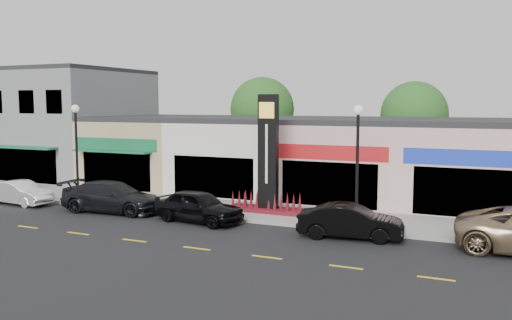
% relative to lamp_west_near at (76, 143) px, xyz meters
% --- Properties ---
extents(ground, '(120.00, 120.00, 0.00)m').
position_rel_lamp_west_near_xyz_m(ground, '(8.00, -2.50, -3.48)').
color(ground, black).
rests_on(ground, ground).
extents(sidewalk, '(52.00, 4.30, 0.15)m').
position_rel_lamp_west_near_xyz_m(sidewalk, '(8.00, 1.85, -3.40)').
color(sidewalk, gray).
rests_on(sidewalk, ground).
extents(curb, '(52.00, 0.20, 0.15)m').
position_rel_lamp_west_near_xyz_m(curb, '(8.00, -0.40, -3.40)').
color(curb, gray).
rests_on(curb, ground).
extents(building_grey_2story, '(12.00, 10.95, 8.30)m').
position_rel_lamp_west_near_xyz_m(building_grey_2story, '(-10.00, 8.98, 0.67)').
color(building_grey_2story, slate).
rests_on(building_grey_2story, ground).
extents(shop_beige, '(7.00, 10.85, 4.80)m').
position_rel_lamp_west_near_xyz_m(shop_beige, '(-0.50, 8.96, -1.08)').
color(shop_beige, tan).
rests_on(shop_beige, ground).
extents(shop_cream, '(7.00, 10.01, 4.80)m').
position_rel_lamp_west_near_xyz_m(shop_cream, '(6.50, 8.97, -1.08)').
color(shop_cream, beige).
rests_on(shop_cream, ground).
extents(shop_pink_w, '(7.00, 10.01, 4.80)m').
position_rel_lamp_west_near_xyz_m(shop_pink_w, '(13.50, 8.97, -1.08)').
color(shop_pink_w, '#D0A99E').
rests_on(shop_pink_w, ground).
extents(shop_pink_e, '(7.00, 10.01, 4.80)m').
position_rel_lamp_west_near_xyz_m(shop_pink_e, '(20.50, 8.97, -1.08)').
color(shop_pink_e, '#D0A99E').
rests_on(shop_pink_e, ground).
extents(tree_rear_west, '(5.20, 5.20, 7.83)m').
position_rel_lamp_west_near_xyz_m(tree_rear_west, '(4.00, 17.00, 1.74)').
color(tree_rear_west, '#382619').
rests_on(tree_rear_west, ground).
extents(tree_rear_mid, '(4.80, 4.80, 7.29)m').
position_rel_lamp_west_near_xyz_m(tree_rear_mid, '(16.00, 17.00, 1.41)').
color(tree_rear_mid, '#382619').
rests_on(tree_rear_mid, ground).
extents(lamp_west_near, '(0.44, 0.44, 5.47)m').
position_rel_lamp_west_near_xyz_m(lamp_west_near, '(0.00, 0.00, 0.00)').
color(lamp_west_near, black).
rests_on(lamp_west_near, sidewalk).
extents(lamp_east_near, '(0.44, 0.44, 5.47)m').
position_rel_lamp_west_near_xyz_m(lamp_east_near, '(16.00, 0.00, 0.00)').
color(lamp_east_near, black).
rests_on(lamp_east_near, sidewalk).
extents(pylon_sign, '(4.20, 1.30, 6.00)m').
position_rel_lamp_west_near_xyz_m(pylon_sign, '(11.00, 1.70, -1.20)').
color(pylon_sign, '#540E1A').
rests_on(pylon_sign, sidewalk).
extents(car_white_van, '(1.71, 4.16, 1.34)m').
position_rel_lamp_west_near_xyz_m(car_white_van, '(-2.87, -1.47, -2.81)').
color(car_white_van, white).
rests_on(car_white_van, ground).
extents(car_dark_sedan, '(2.70, 5.72, 1.61)m').
position_rel_lamp_west_near_xyz_m(car_dark_sedan, '(3.28, -1.05, -2.67)').
color(car_dark_sedan, black).
rests_on(car_dark_sedan, ground).
extents(car_black_sedan, '(2.50, 4.81, 1.56)m').
position_rel_lamp_west_near_xyz_m(car_black_sedan, '(8.65, -1.34, -2.70)').
color(car_black_sedan, black).
rests_on(car_black_sedan, ground).
extents(car_black_conv, '(2.10, 4.57, 1.45)m').
position_rel_lamp_west_near_xyz_m(car_black_conv, '(16.11, -1.43, -2.75)').
color(car_black_conv, black).
rests_on(car_black_conv, ground).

